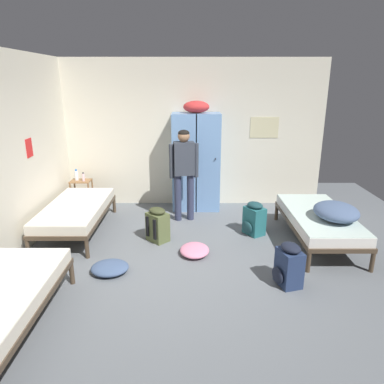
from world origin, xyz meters
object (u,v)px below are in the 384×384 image
(backpack_teal, at_px, (252,219))
(clothes_pile_denim, at_px, (108,268))
(bed_left_rear, at_px, (74,210))
(bedding_heap, at_px, (334,211))
(person_traveler, at_px, (182,167))
(water_bottle, at_px, (75,175))
(clothes_pile_pink, at_px, (193,250))
(locker_bank, at_px, (195,160))
(bed_right, at_px, (317,219))
(shelf_unit, at_px, (80,192))
(backpack_navy, at_px, (287,265))
(lotion_bottle, at_px, (82,177))
(backpack_olive, at_px, (157,225))

(backpack_teal, distance_m, clothes_pile_denim, 2.44)
(bed_left_rear, bearing_deg, bedding_heap, -9.30)
(person_traveler, height_order, water_bottle, person_traveler)
(bed_left_rear, distance_m, clothes_pile_pink, 2.13)
(person_traveler, xyz_separation_m, clothes_pile_pink, (0.18, -1.35, -0.92))
(locker_bank, xyz_separation_m, clothes_pile_denim, (-1.16, -2.50, -0.90))
(water_bottle, height_order, clothes_pile_pink, water_bottle)
(bed_right, bearing_deg, locker_bank, 140.22)
(shelf_unit, distance_m, backpack_navy, 4.33)
(bedding_heap, xyz_separation_m, lotion_bottle, (-4.18, 1.77, 0.04))
(locker_bank, bearing_deg, bedding_heap, -42.26)
(lotion_bottle, xyz_separation_m, backpack_teal, (3.10, -1.20, -0.39))
(water_bottle, distance_m, clothes_pile_denim, 2.81)
(locker_bank, height_order, backpack_teal, locker_bank)
(water_bottle, xyz_separation_m, lotion_bottle, (0.15, -0.06, -0.02))
(bed_left_rear, bearing_deg, lotion_bottle, 99.21)
(lotion_bottle, bearing_deg, backpack_olive, -42.80)
(clothes_pile_denim, bearing_deg, locker_bank, 65.08)
(water_bottle, bearing_deg, clothes_pile_pink, -40.90)
(bed_left_rear, relative_size, bedding_heap, 2.61)
(locker_bank, bearing_deg, backpack_teal, -53.60)
(clothes_pile_denim, bearing_deg, clothes_pile_pink, 24.91)
(bed_right, xyz_separation_m, lotion_bottle, (-4.04, 1.49, 0.27))
(bed_right, bearing_deg, lotion_bottle, 159.70)
(locker_bank, distance_m, backpack_olive, 1.77)
(shelf_unit, height_order, clothes_pile_denim, shelf_unit)
(locker_bank, height_order, water_bottle, locker_bank)
(backpack_teal, bearing_deg, water_bottle, 158.82)
(bed_left_rear, height_order, person_traveler, person_traveler)
(shelf_unit, relative_size, bed_right, 0.30)
(locker_bank, xyz_separation_m, bedding_heap, (2.01, -1.83, -0.36))
(lotion_bottle, bearing_deg, bed_left_rear, -80.79)
(backpack_navy, distance_m, clothes_pile_pink, 1.41)
(bedding_heap, bearing_deg, bed_right, 117.44)
(shelf_unit, height_order, bed_left_rear, shelf_unit)
(bed_right, height_order, person_traveler, person_traveler)
(lotion_bottle, height_order, backpack_navy, lotion_bottle)
(shelf_unit, height_order, backpack_olive, shelf_unit)
(locker_bank, xyz_separation_m, shelf_unit, (-2.24, -0.02, -0.62))
(bed_left_rear, distance_m, backpack_olive, 1.42)
(lotion_bottle, xyz_separation_m, clothes_pile_denim, (1.01, -2.43, -0.58))
(bedding_heap, height_order, clothes_pile_pink, bedding_heap)
(clothes_pile_pink, bearing_deg, backpack_teal, 36.27)
(locker_bank, relative_size, backpack_teal, 3.76)
(backpack_olive, bearing_deg, clothes_pile_pink, -39.53)
(backpack_teal, relative_size, clothes_pile_pink, 1.10)
(person_traveler, distance_m, water_bottle, 2.21)
(water_bottle, xyz_separation_m, clothes_pile_pink, (2.28, -1.97, -0.61))
(locker_bank, relative_size, backpack_olive, 3.76)
(shelf_unit, xyz_separation_m, person_traveler, (2.02, -0.60, 0.64))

